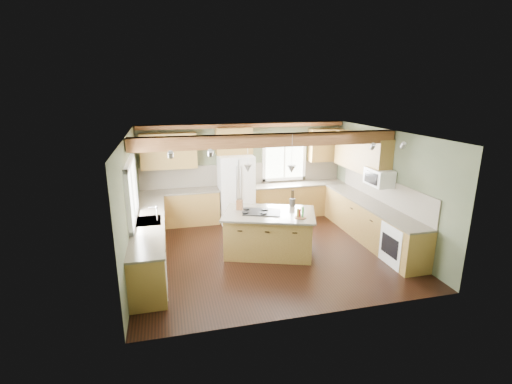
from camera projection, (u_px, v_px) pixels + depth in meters
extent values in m
plane|color=black|center=(268.00, 251.00, 8.22)|extent=(5.60, 5.60, 0.00)
plane|color=silver|center=(269.00, 133.00, 7.52)|extent=(5.60, 5.60, 0.00)
plane|color=#414B35|center=(244.00, 171.00, 10.21)|extent=(5.60, 0.00, 5.60)
plane|color=#414B35|center=(131.00, 204.00, 7.23)|extent=(0.00, 5.00, 5.00)
plane|color=#414B35|center=(386.00, 187.00, 8.52)|extent=(0.00, 5.00, 5.00)
cube|color=#4C2815|center=(270.00, 140.00, 7.51)|extent=(5.55, 0.26, 0.26)
cube|color=#4C2815|center=(244.00, 125.00, 9.78)|extent=(5.55, 0.20, 0.10)
cube|color=brown|center=(244.00, 174.00, 10.22)|extent=(5.58, 0.03, 0.58)
cube|color=brown|center=(383.00, 190.00, 8.59)|extent=(0.03, 3.70, 0.58)
cube|color=brown|center=(180.00, 208.00, 9.75)|extent=(2.02, 0.60, 0.88)
cube|color=#443C32|center=(179.00, 191.00, 9.62)|extent=(2.06, 0.64, 0.04)
cube|color=brown|center=(298.00, 200.00, 10.51)|extent=(2.62, 0.60, 0.88)
cube|color=#443C32|center=(298.00, 184.00, 10.38)|extent=(2.66, 0.64, 0.04)
cube|color=brown|center=(150.00, 243.00, 7.57)|extent=(0.60, 3.70, 0.88)
cube|color=#443C32|center=(148.00, 222.00, 7.45)|extent=(0.64, 3.74, 0.04)
cube|color=brown|center=(370.00, 222.00, 8.73)|extent=(0.60, 3.70, 0.88)
cube|color=#443C32|center=(371.00, 204.00, 8.61)|extent=(0.64, 3.74, 0.04)
cube|color=brown|center=(169.00, 151.00, 9.41)|extent=(1.40, 0.35, 0.90)
cube|color=brown|center=(234.00, 141.00, 9.75)|extent=(0.96, 0.35, 0.70)
cube|color=brown|center=(361.00, 153.00, 9.15)|extent=(0.35, 2.20, 0.90)
cube|color=brown|center=(325.00, 145.00, 10.40)|extent=(0.90, 0.35, 0.90)
cube|color=white|center=(131.00, 191.00, 7.21)|extent=(0.04, 1.60, 1.05)
cube|color=white|center=(284.00, 160.00, 10.39)|extent=(1.10, 0.04, 1.00)
cube|color=#262628|center=(148.00, 221.00, 7.45)|extent=(0.50, 0.65, 0.03)
cylinder|color=#B2B2B7|center=(157.00, 214.00, 7.45)|extent=(0.02, 0.02, 0.28)
cube|color=white|center=(149.00, 273.00, 6.36)|extent=(0.60, 0.60, 0.84)
cube|color=white|center=(403.00, 244.00, 7.52)|extent=(0.60, 0.72, 0.84)
cube|color=white|center=(379.00, 177.00, 8.36)|extent=(0.40, 0.70, 0.38)
cone|color=#B2B2B7|center=(248.00, 168.00, 7.71)|extent=(0.18, 0.18, 0.16)
cone|color=#B2B2B7|center=(292.00, 169.00, 7.62)|extent=(0.18, 0.18, 0.16)
cube|color=white|center=(236.00, 189.00, 9.89)|extent=(0.90, 0.74, 1.80)
cube|color=brown|center=(269.00, 234.00, 8.05)|extent=(2.08, 1.65, 0.88)
cube|color=#443C32|center=(269.00, 214.00, 7.93)|extent=(2.23, 1.81, 0.04)
cube|color=black|center=(262.00, 212.00, 7.94)|extent=(0.92, 0.76, 0.02)
cube|color=brown|center=(240.00, 205.00, 8.09)|extent=(0.16, 0.14, 0.22)
cylinder|color=#3A332E|center=(292.00, 202.00, 8.35)|extent=(0.15, 0.15, 0.17)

